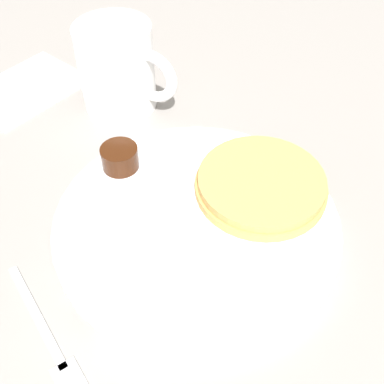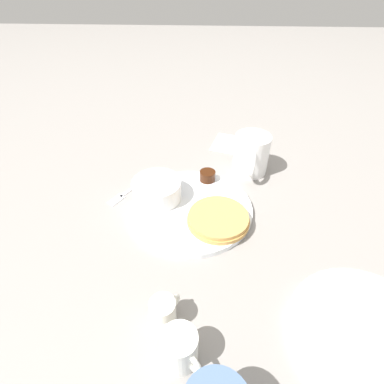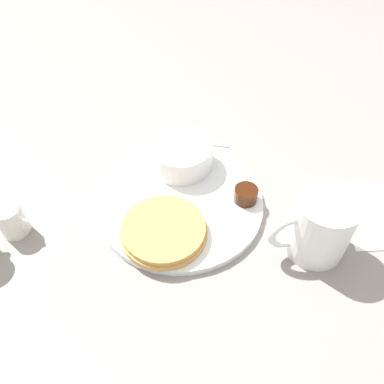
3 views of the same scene
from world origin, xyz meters
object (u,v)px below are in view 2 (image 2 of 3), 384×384
at_px(creamer_pitcher_near, 163,312).
at_px(fork, 127,192).
at_px(bowl, 157,189).
at_px(coffee_mug, 251,155).
at_px(plate, 191,209).
at_px(creamer_pitcher_far, 179,348).

relative_size(creamer_pitcher_near, fork, 0.42).
distance_m(bowl, coffee_mug, 0.26).
xyz_separation_m(plate, creamer_pitcher_near, (-0.03, -0.26, 0.02)).
bearing_deg(creamer_pitcher_far, coffee_mug, 72.84).
height_order(bowl, fork, bowl).
height_order(creamer_pitcher_near, fork, creamer_pitcher_near).
xyz_separation_m(plate, creamer_pitcher_far, (-0.00, -0.31, 0.03)).
xyz_separation_m(plate, fork, (-0.16, 0.06, -0.00)).
relative_size(bowl, fork, 0.85).
bearing_deg(creamer_pitcher_far, creamer_pitcher_near, 117.30).
relative_size(plate, fork, 2.08).
distance_m(coffee_mug, creamer_pitcher_near, 0.45).
xyz_separation_m(creamer_pitcher_near, creamer_pitcher_far, (0.03, -0.05, 0.01)).
height_order(plate, creamer_pitcher_near, creamer_pitcher_near).
bearing_deg(plate, creamer_pitcher_far, -90.28).
height_order(creamer_pitcher_near, creamer_pitcher_far, creamer_pitcher_far).
distance_m(creamer_pitcher_near, fork, 0.34).
relative_size(coffee_mug, fork, 0.96).
xyz_separation_m(bowl, fork, (-0.08, 0.03, -0.03)).
height_order(plate, coffee_mug, coffee_mug).
bearing_deg(creamer_pitcher_near, coffee_mug, 67.37).
xyz_separation_m(coffee_mug, creamer_pitcher_near, (-0.17, -0.42, -0.02)).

